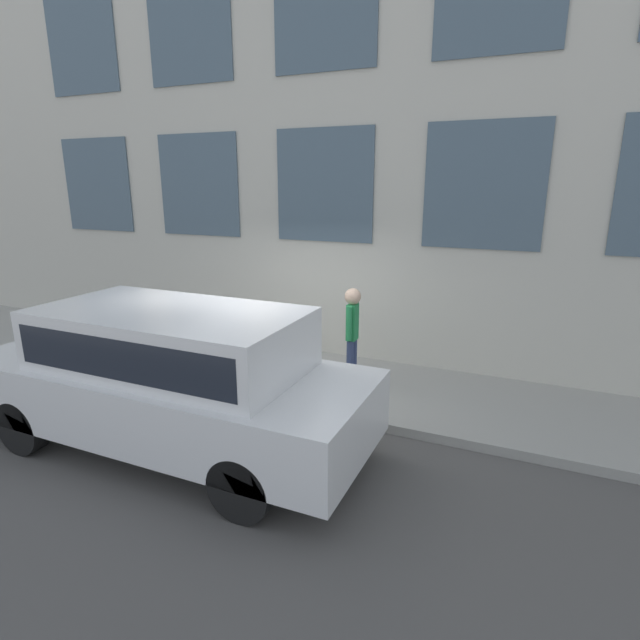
# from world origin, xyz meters

# --- Properties ---
(ground_plane) EXTENTS (80.00, 80.00, 0.00)m
(ground_plane) POSITION_xyz_m (0.00, 0.00, 0.00)
(ground_plane) COLOR #514F4C
(sidewalk) EXTENTS (2.30, 60.00, 0.13)m
(sidewalk) POSITION_xyz_m (1.15, 0.00, 0.06)
(sidewalk) COLOR #9E9B93
(sidewalk) RESTS_ON ground_plane
(building_facade) EXTENTS (0.33, 40.00, 11.14)m
(building_facade) POSITION_xyz_m (2.45, 0.00, 5.57)
(building_facade) COLOR beige
(building_facade) RESTS_ON ground_plane
(fire_hydrant) EXTENTS (0.32, 0.44, 0.69)m
(fire_hydrant) POSITION_xyz_m (0.50, -0.18, 0.48)
(fire_hydrant) COLOR #2D7260
(fire_hydrant) RESTS_ON sidewalk
(person) EXTENTS (0.37, 0.24, 1.52)m
(person) POSITION_xyz_m (1.05, -1.00, 1.04)
(person) COLOR navy
(person) RESTS_ON sidewalk
(parked_truck_white_near) EXTENTS (1.84, 4.95, 1.76)m
(parked_truck_white_near) POSITION_xyz_m (-1.39, 0.39, 1.00)
(parked_truck_white_near) COLOR black
(parked_truck_white_near) RESTS_ON ground_plane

